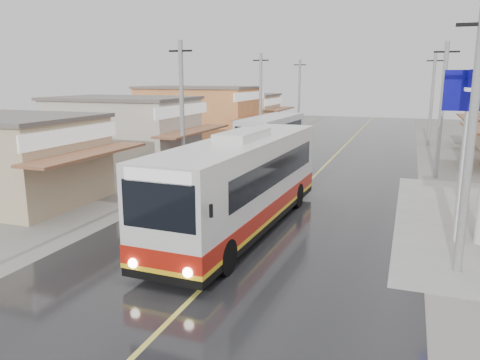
% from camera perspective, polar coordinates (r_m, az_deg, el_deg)
% --- Properties ---
extents(ground, '(120.00, 120.00, 0.00)m').
position_cam_1_polar(ground, '(17.11, 0.72, -7.93)').
color(ground, slate).
rests_on(ground, ground).
extents(road, '(12.00, 90.00, 0.02)m').
position_cam_1_polar(road, '(31.19, 9.80, 1.21)').
color(road, black).
rests_on(road, ground).
extents(centre_line, '(0.15, 90.00, 0.01)m').
position_cam_1_polar(centre_line, '(31.19, 9.80, 1.24)').
color(centre_line, '#D8CC4C').
rests_on(centre_line, road).
extents(shopfronts_left, '(11.00, 44.00, 5.20)m').
position_cam_1_polar(shopfronts_left, '(38.32, -8.87, 3.29)').
color(shopfronts_left, tan).
rests_on(shopfronts_left, ground).
extents(utility_poles_left, '(1.60, 50.00, 8.00)m').
position_cam_1_polar(utility_poles_left, '(34.01, -1.58, 2.29)').
color(utility_poles_left, gray).
rests_on(utility_poles_left, ground).
extents(utility_poles_right, '(1.60, 36.00, 8.00)m').
position_cam_1_polar(utility_poles_right, '(30.80, 22.71, 0.27)').
color(utility_poles_right, gray).
rests_on(utility_poles_right, ground).
extents(coach_bus, '(3.25, 12.65, 3.92)m').
position_cam_1_polar(coach_bus, '(18.39, 0.43, -0.35)').
color(coach_bus, silver).
rests_on(coach_bus, road).
extents(second_bus, '(2.94, 9.36, 3.07)m').
position_cam_1_polar(second_bus, '(35.81, 3.88, 5.45)').
color(second_bus, silver).
rests_on(second_bus, road).
extents(cyclist, '(1.01, 1.83, 1.87)m').
position_cam_1_polar(cyclist, '(25.60, -0.69, 0.35)').
color(cyclist, black).
rests_on(cyclist, ground).
extents(tricycle_near, '(1.42, 1.99, 1.52)m').
position_cam_1_polar(tricycle_near, '(29.67, -6.95, 2.42)').
color(tricycle_near, '#26262D').
rests_on(tricycle_near, ground).
extents(tyre_stack, '(0.92, 0.92, 0.47)m').
position_cam_1_polar(tyre_stack, '(25.66, -8.28, -0.61)').
color(tyre_stack, black).
rests_on(tyre_stack, ground).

